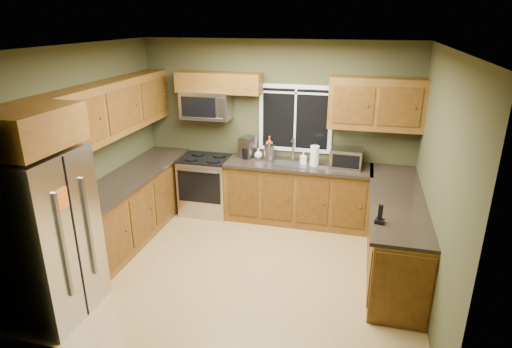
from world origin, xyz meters
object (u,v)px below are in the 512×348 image
at_px(toaster_oven, 346,158).
at_px(soap_bottle_c, 258,154).
at_px(coffee_maker, 247,148).
at_px(paper_towel_roll, 315,156).
at_px(soap_bottle_a, 269,147).
at_px(cordless_phone, 380,218).
at_px(microwave, 206,105).
at_px(soap_bottle_b, 303,158).
at_px(refrigerator, 46,237).
at_px(kettle, 269,152).
at_px(range, 207,185).

relative_size(toaster_oven, soap_bottle_c, 3.01).
height_order(coffee_maker, paper_towel_roll, paper_towel_roll).
xyz_separation_m(soap_bottle_a, cordless_phone, (1.63, -1.93, -0.10)).
relative_size(coffee_maker, cordless_phone, 1.55).
height_order(toaster_oven, soap_bottle_a, soap_bottle_a).
bearing_deg(microwave, soap_bottle_b, -3.95).
height_order(toaster_oven, soap_bottle_b, toaster_oven).
relative_size(refrigerator, microwave, 2.37).
bearing_deg(cordless_phone, soap_bottle_b, 121.68).
distance_m(coffee_maker, soap_bottle_c, 0.20).
xyz_separation_m(kettle, cordless_phone, (1.60, -1.80, -0.07)).
bearing_deg(soap_bottle_c, microwave, 179.07).
relative_size(toaster_oven, soap_bottle_b, 2.53).
bearing_deg(range, soap_bottle_b, 1.14).
height_order(range, microwave, microwave).
xyz_separation_m(toaster_oven, soap_bottle_c, (-1.33, 0.08, -0.06)).
relative_size(refrigerator, soap_bottle_c, 11.64).
relative_size(refrigerator, range, 1.92).
distance_m(refrigerator, coffee_maker, 3.21).
xyz_separation_m(microwave, coffee_maker, (0.64, 0.01, -0.64)).
relative_size(range, cordless_phone, 4.49).
bearing_deg(coffee_maker, range, -167.60).
xyz_separation_m(microwave, toaster_oven, (2.16, -0.10, -0.65)).
relative_size(refrigerator, coffee_maker, 5.58).
relative_size(coffee_maker, soap_bottle_c, 2.09).
relative_size(paper_towel_roll, cordless_phone, 1.58).
xyz_separation_m(coffee_maker, kettle, (0.36, -0.04, -0.02)).
relative_size(refrigerator, soap_bottle_b, 9.76).
bearing_deg(coffee_maker, paper_towel_roll, -7.94).
xyz_separation_m(refrigerator, microwave, (0.69, 2.91, 0.83)).
height_order(coffee_maker, soap_bottle_b, coffee_maker).
distance_m(range, microwave, 1.27).
xyz_separation_m(refrigerator, soap_bottle_c, (1.51, 2.89, 0.12)).
xyz_separation_m(coffee_maker, soap_bottle_b, (0.89, -0.11, -0.06)).
bearing_deg(range, toaster_oven, 1.01).
relative_size(coffee_maker, paper_towel_roll, 0.98).
height_order(range, soap_bottle_c, soap_bottle_c).
height_order(refrigerator, soap_bottle_a, refrigerator).
height_order(paper_towel_roll, cordless_phone, paper_towel_roll).
distance_m(range, cordless_phone, 3.15).
height_order(refrigerator, coffee_maker, refrigerator).
bearing_deg(coffee_maker, refrigerator, -114.58).
bearing_deg(paper_towel_roll, toaster_oven, 5.55).
distance_m(coffee_maker, paper_towel_roll, 1.07).
distance_m(refrigerator, paper_towel_roll, 3.66).
distance_m(refrigerator, toaster_oven, 4.00).
xyz_separation_m(toaster_oven, kettle, (-1.16, 0.06, -0.01)).
height_order(refrigerator, kettle, refrigerator).
relative_size(microwave, soap_bottle_a, 2.30).
bearing_deg(refrigerator, soap_bottle_c, 62.40).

